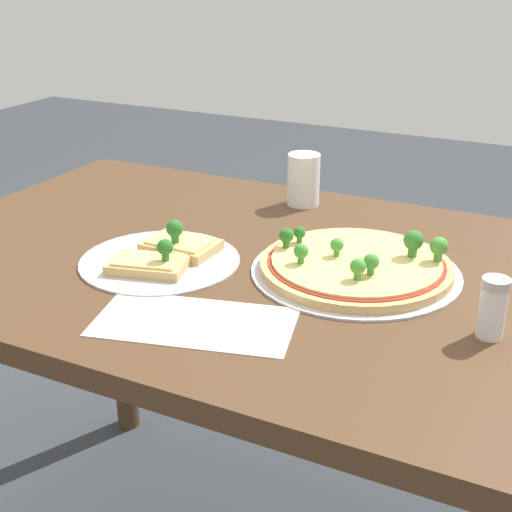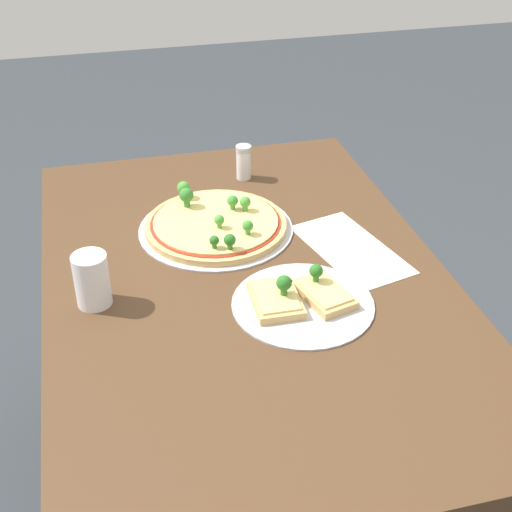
% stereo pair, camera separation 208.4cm
% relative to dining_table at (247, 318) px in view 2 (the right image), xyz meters
% --- Properties ---
extents(dining_table, '(1.20, 0.79, 0.74)m').
position_rel_dining_table_xyz_m(dining_table, '(0.00, 0.00, 0.00)').
color(dining_table, '#4C331E').
rests_on(dining_table, ground_plane).
extents(pizza_tray_whole, '(0.34, 0.34, 0.07)m').
position_rel_dining_table_xyz_m(pizza_tray_whole, '(0.19, 0.02, 0.12)').
color(pizza_tray_whole, '#B7B7BC').
rests_on(pizza_tray_whole, dining_table).
extents(pizza_tray_slice, '(0.27, 0.27, 0.06)m').
position_rel_dining_table_xyz_m(pizza_tray_slice, '(-0.11, -0.08, 0.11)').
color(pizza_tray_slice, '#B7B7BC').
rests_on(pizza_tray_slice, dining_table).
extents(drinking_cup, '(0.07, 0.07, 0.10)m').
position_rel_dining_table_xyz_m(drinking_cup, '(-0.01, 0.30, 0.16)').
color(drinking_cup, white).
rests_on(drinking_cup, dining_table).
extents(condiment_shaker, '(0.04, 0.04, 0.09)m').
position_rel_dining_table_xyz_m(condiment_shaker, '(0.42, -0.09, 0.15)').
color(condiment_shaker, silver).
rests_on(condiment_shaker, dining_table).
extents(paper_menu, '(0.30, 0.20, 0.00)m').
position_rel_dining_table_xyz_m(paper_menu, '(0.05, -0.24, 0.10)').
color(paper_menu, silver).
rests_on(paper_menu, dining_table).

